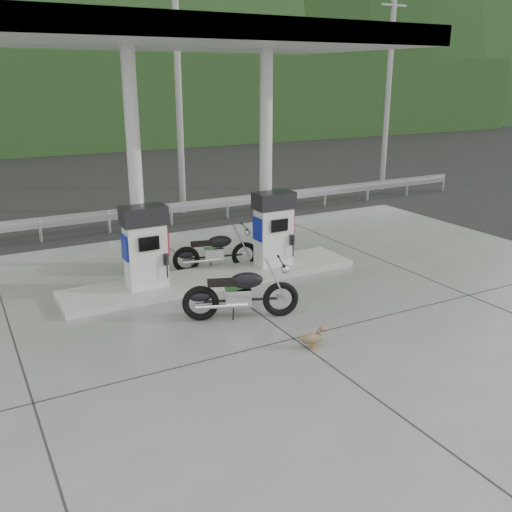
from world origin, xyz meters
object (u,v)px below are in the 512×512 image
gas_pump_left (145,247)px  motorcycle_right (216,252)px  duck (312,339)px  motorcycle_left (241,294)px  gas_pump_right (274,229)px

gas_pump_left → motorcycle_right: gas_pump_left is taller
gas_pump_left → duck: bearing=-67.0°
duck → motorcycle_left: bearing=118.3°
motorcycle_left → duck: (0.49, -1.77, -0.34)m
gas_pump_right → motorcycle_right: (-1.23, 0.70, -0.58)m
gas_pump_left → motorcycle_left: (1.19, -2.19, -0.54)m
gas_pump_right → motorcycle_right: gas_pump_right is taller
gas_pump_right → motorcycle_left: size_ratio=0.84×
motorcycle_left → motorcycle_right: 3.00m
gas_pump_left → duck: gas_pump_left is taller
gas_pump_right → gas_pump_left: bearing=180.0°
motorcycle_right → duck: size_ratio=4.18×
gas_pump_right → motorcycle_left: 3.02m
duck → gas_pump_left: bearing=125.8°
motorcycle_left → duck: size_ratio=4.53×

